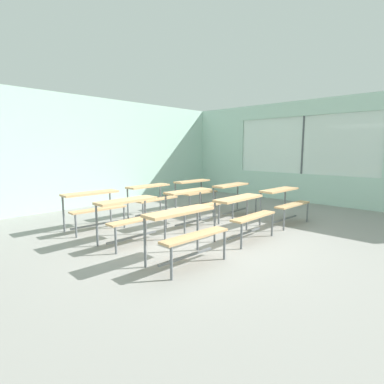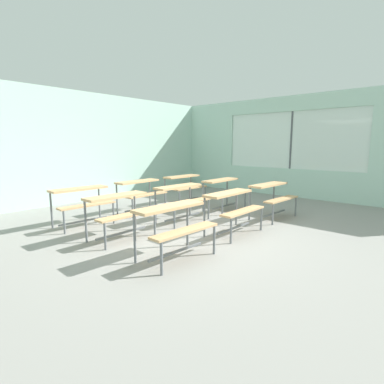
{
  "view_description": "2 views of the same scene",
  "coord_description": "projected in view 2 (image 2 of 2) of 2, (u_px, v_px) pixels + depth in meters",
  "views": [
    {
      "loc": [
        -3.8,
        -3.3,
        1.6
      ],
      "look_at": [
        0.57,
        0.84,
        0.72
      ],
      "focal_mm": 28.0,
      "sensor_mm": 36.0,
      "label": 1
    },
    {
      "loc": [
        -3.8,
        -3.3,
        1.6
      ],
      "look_at": [
        0.93,
        0.88,
        0.58
      ],
      "focal_mm": 28.0,
      "sensor_mm": 36.0,
      "label": 2
    }
  ],
  "objects": [
    {
      "name": "ground",
      "position": [
        195.0,
        238.0,
        5.23
      ],
      "size": [
        10.0,
        9.0,
        0.05
      ],
      "primitive_type": "cube",
      "color": "gray"
    },
    {
      "name": "wall_back",
      "position": [
        67.0,
        147.0,
        7.93
      ],
      "size": [
        10.0,
        0.12,
        3.0
      ],
      "primitive_type": "cube",
      "color": "silver",
      "rests_on": "ground"
    },
    {
      "name": "wall_right",
      "position": [
        312.0,
        149.0,
        8.6
      ],
      "size": [
        0.12,
        9.0,
        3.0
      ],
      "color": "silver",
      "rests_on": "ground"
    },
    {
      "name": "desk_bench_r0c0",
      "position": [
        175.0,
        219.0,
        4.16
      ],
      "size": [
        1.13,
        0.64,
        0.74
      ],
      "rotation": [
        0.0,
        0.0,
        -0.05
      ],
      "color": "tan",
      "rests_on": "ground"
    },
    {
      "name": "desk_bench_r0c1",
      "position": [
        233.0,
        203.0,
        5.33
      ],
      "size": [
        1.1,
        0.59,
        0.74
      ],
      "rotation": [
        0.0,
        0.0,
        0.0
      ],
      "color": "tan",
      "rests_on": "ground"
    },
    {
      "name": "desk_bench_r0c2",
      "position": [
        273.0,
        192.0,
        6.44
      ],
      "size": [
        1.13,
        0.64,
        0.74
      ],
      "rotation": [
        0.0,
        0.0,
        -0.05
      ],
      "color": "tan",
      "rests_on": "ground"
    },
    {
      "name": "desk_bench_r1c0",
      "position": [
        120.0,
        206.0,
        5.03
      ],
      "size": [
        1.1,
        0.6,
        0.74
      ],
      "rotation": [
        0.0,
        0.0,
        0.0
      ],
      "color": "tan",
      "rests_on": "ground"
    },
    {
      "name": "desk_bench_r1c1",
      "position": [
        182.0,
        195.0,
        6.17
      ],
      "size": [
        1.12,
        0.63,
        0.74
      ],
      "rotation": [
        0.0,
        0.0,
        -0.03
      ],
      "color": "tan",
      "rests_on": "ground"
    },
    {
      "name": "desk_bench_r1c2",
      "position": [
        224.0,
        187.0,
        7.25
      ],
      "size": [
        1.11,
        0.61,
        0.74
      ],
      "rotation": [
        0.0,
        0.0,
        0.02
      ],
      "color": "tan",
      "rests_on": "ground"
    },
    {
      "name": "desk_bench_r2c0",
      "position": [
        82.0,
        197.0,
        5.83
      ],
      "size": [
        1.12,
        0.63,
        0.74
      ],
      "rotation": [
        0.0,
        0.0,
        -0.04
      ],
      "color": "tan",
      "rests_on": "ground"
    },
    {
      "name": "desk_bench_r2c1",
      "position": [
        141.0,
        188.0,
        7.0
      ],
      "size": [
        1.11,
        0.62,
        0.74
      ],
      "rotation": [
        0.0,
        0.0,
        0.03
      ],
      "color": "tan",
      "rests_on": "ground"
    },
    {
      "name": "desk_bench_r2c2",
      "position": [
        185.0,
        183.0,
        8.07
      ],
      "size": [
        1.12,
        0.62,
        0.74
      ],
      "rotation": [
        0.0,
        0.0,
        -0.03
      ],
      "color": "tan",
      "rests_on": "ground"
    }
  ]
}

